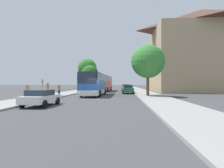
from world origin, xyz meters
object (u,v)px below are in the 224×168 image
(parked_car_right_near, at_px, (128,89))
(pedestrian_waiting_far, at_px, (59,90))
(pedestrian_walking_back, at_px, (27,91))
(tree_left_near, at_px, (87,68))
(parked_car_right_far, at_px, (126,87))
(parked_car_left_curb, at_px, (41,97))
(bus_front, at_px, (94,84))
(pedestrian_waiting_near, at_px, (48,89))
(tree_right_near, at_px, (148,62))
(bus_middle, at_px, (104,83))
(tree_left_far, at_px, (90,73))
(bus_stop_sign, at_px, (42,86))

(parked_car_right_near, height_order, pedestrian_waiting_far, pedestrian_waiting_far)
(pedestrian_walking_back, bearing_deg, tree_left_near, 6.44)
(parked_car_right_far, bearing_deg, parked_car_left_curb, 78.77)
(bus_front, height_order, pedestrian_waiting_near, bus_front)
(pedestrian_walking_back, xyz_separation_m, tree_right_near, (14.30, 5.70, 3.94))
(pedestrian_walking_back, bearing_deg, bus_front, -35.11)
(bus_middle, xyz_separation_m, parked_car_left_curb, (-2.32, -26.92, -1.17))
(tree_left_far, distance_m, tree_right_near, 28.85)
(bus_stop_sign, distance_m, tree_right_near, 14.49)
(bus_middle, bearing_deg, tree_left_far, 120.74)
(pedestrian_waiting_far, relative_size, tree_left_far, 0.23)
(bus_middle, xyz_separation_m, pedestrian_waiting_far, (-4.62, -16.73, -0.92))
(bus_front, distance_m, bus_stop_sign, 7.66)
(tree_left_far, bearing_deg, tree_right_near, -62.92)
(bus_middle, distance_m, pedestrian_waiting_far, 17.38)
(parked_car_left_curb, bearing_deg, parked_car_right_near, 68.65)
(pedestrian_walking_back, distance_m, tree_left_near, 35.69)
(parked_car_left_curb, bearing_deg, pedestrian_waiting_near, 112.53)
(bus_middle, xyz_separation_m, pedestrian_walking_back, (-6.39, -21.76, -0.90))
(bus_front, height_order, tree_left_far, tree_left_far)
(bus_middle, relative_size, tree_left_far, 1.68)
(parked_car_right_far, bearing_deg, pedestrian_waiting_far, 66.73)
(pedestrian_waiting_far, bearing_deg, tree_left_far, -42.06)
(pedestrian_waiting_near, bearing_deg, parked_car_right_near, 145.96)
(pedestrian_waiting_near, xyz_separation_m, tree_left_near, (-1.16, 31.66, 5.46))
(parked_car_left_curb, bearing_deg, tree_right_near, 48.50)
(tree_left_near, bearing_deg, tree_right_near, -63.54)
(tree_left_near, height_order, tree_left_far, tree_left_near)
(parked_car_right_near, relative_size, tree_left_far, 0.67)
(bus_front, height_order, tree_right_near, tree_right_near)
(parked_car_right_near, xyz_separation_m, pedestrian_waiting_near, (-10.94, -9.10, 0.28))
(bus_middle, distance_m, tree_left_near, 15.82)
(pedestrian_walking_back, distance_m, tree_right_near, 15.89)
(bus_stop_sign, relative_size, tree_right_near, 0.32)
(bus_front, xyz_separation_m, parked_car_right_far, (5.14, 17.76, -0.97))
(parked_car_left_curb, bearing_deg, bus_front, 81.18)
(parked_car_right_far, xyz_separation_m, pedestrian_waiting_near, (-10.81, -21.59, 0.28))
(bus_front, distance_m, pedestrian_waiting_near, 6.88)
(bus_front, xyz_separation_m, parked_car_left_curb, (-2.35, -12.58, -1.07))
(bus_middle, relative_size, parked_car_right_far, 2.75)
(parked_car_right_near, distance_m, pedestrian_waiting_far, 12.53)
(parked_car_right_far, relative_size, pedestrian_walking_back, 2.59)
(bus_stop_sign, relative_size, tree_left_far, 0.32)
(pedestrian_waiting_near, xyz_separation_m, tree_right_near, (13.55, 2.11, 3.83))
(bus_middle, bearing_deg, pedestrian_waiting_far, -103.14)
(parked_car_left_curb, xyz_separation_m, parked_car_right_near, (7.62, 17.85, 0.10))
(tree_left_far, bearing_deg, pedestrian_walking_back, -92.13)
(bus_front, distance_m, tree_left_near, 29.05)
(pedestrian_waiting_far, bearing_deg, bus_middle, -58.81)
(bus_front, distance_m, tree_right_near, 8.65)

